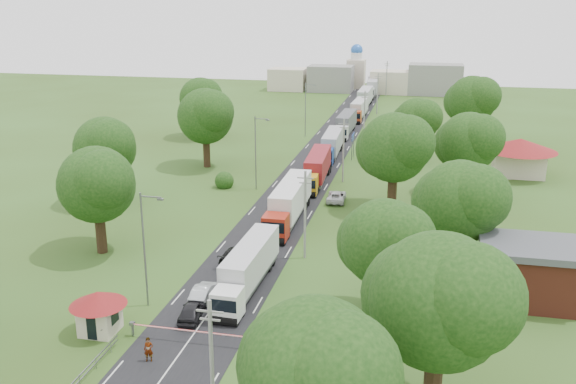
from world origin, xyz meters
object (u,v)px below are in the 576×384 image
(car_lane_mid, at_px, (204,292))
(pedestrian_near, at_px, (149,350))
(info_sign, at_px, (353,140))
(car_lane_front, at_px, (192,311))
(guard_booth, at_px, (99,307))
(boom_barrier, at_px, (171,330))
(truck_0, at_px, (248,268))

(car_lane_mid, height_order, pedestrian_near, pedestrian_near)
(info_sign, height_order, car_lane_front, info_sign)
(guard_booth, distance_m, car_lane_front, 7.28)
(info_sign, xyz_separation_m, pedestrian_near, (-6.97, -63.08, -2.09))
(boom_barrier, relative_size, guard_booth, 2.10)
(pedestrian_near, bearing_deg, boom_barrier, 70.85)
(info_sign, relative_size, pedestrian_near, 2.24)
(truck_0, distance_m, car_lane_mid, 4.50)
(guard_booth, bearing_deg, pedestrian_near, -29.54)
(boom_barrier, height_order, pedestrian_near, pedestrian_near)
(info_sign, relative_size, car_lane_mid, 0.98)
(info_sign, height_order, car_lane_mid, info_sign)
(info_sign, distance_m, car_lane_mid, 53.44)
(guard_booth, distance_m, truck_0, 13.49)
(pedestrian_near, bearing_deg, guard_booth, 138.85)
(info_sign, xyz_separation_m, car_lane_mid, (-6.41, -53.00, -2.31))
(guard_booth, xyz_separation_m, car_lane_front, (6.20, 3.54, -1.45))
(info_sign, relative_size, truck_0, 0.30)
(info_sign, bearing_deg, car_lane_mid, -96.90)
(info_sign, distance_m, car_lane_front, 56.85)
(info_sign, distance_m, pedestrian_near, 63.50)
(info_sign, bearing_deg, car_lane_front, -96.27)
(car_lane_mid, distance_m, pedestrian_near, 10.10)
(info_sign, distance_m, truck_0, 50.16)
(truck_0, relative_size, pedestrian_near, 7.59)
(truck_0, distance_m, car_lane_front, 7.17)
(guard_booth, relative_size, car_lane_front, 1.05)
(truck_0, bearing_deg, boom_barrier, -108.10)
(truck_0, height_order, car_lane_front, truck_0)
(pedestrian_near, bearing_deg, car_lane_mid, 75.26)
(car_lane_mid, bearing_deg, car_lane_front, 92.30)
(guard_booth, bearing_deg, car_lane_mid, 49.47)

